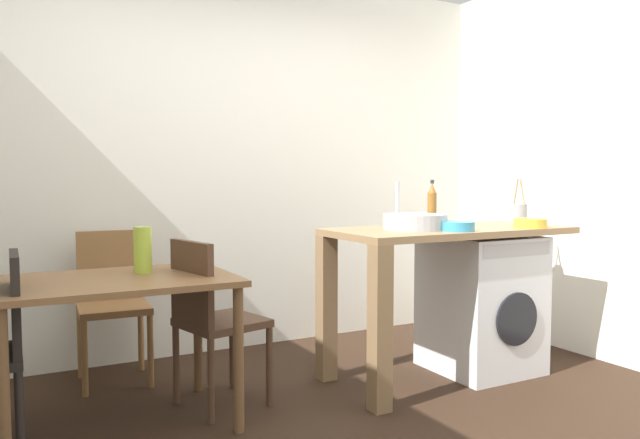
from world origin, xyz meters
name	(u,v)px	position (x,y,z in m)	size (l,w,h in m)	color
ground_plane	(353,436)	(0.00, 0.00, 0.00)	(5.46, 5.46, 0.00)	black
wall_back	(226,160)	(0.00, 1.75, 1.35)	(4.60, 0.10, 2.70)	silver
dining_table	(116,298)	(-0.96, 0.63, 0.64)	(1.10, 0.76, 0.74)	brown
chair_opposite	(210,314)	(-0.48, 0.66, 0.51)	(0.48, 0.48, 0.90)	#4C3323
chair_spare_by_wall	(112,296)	(-0.85, 1.40, 0.51)	(0.42, 0.42, 0.90)	olive
kitchen_counter	(422,255)	(0.78, 0.49, 0.76)	(1.50, 0.68, 0.92)	olive
washing_machine	(481,303)	(1.25, 0.49, 0.43)	(0.60, 0.61, 0.86)	silver
sink_basin	(415,222)	(0.72, 0.49, 0.97)	(0.38, 0.38, 0.09)	#9EA0A5
tap	(397,205)	(0.72, 0.67, 1.06)	(0.02, 0.02, 0.28)	#B2B2B7
bottle_tall_green	(432,206)	(0.93, 0.59, 1.05)	(0.06, 0.06, 0.29)	brown
mixing_bowl	(457,226)	(0.88, 0.29, 0.95)	(0.20, 0.20, 0.05)	teal
utensil_crock	(519,213)	(1.62, 0.54, 0.99)	(0.11, 0.11, 0.30)	gray
colander	(530,222)	(1.44, 0.27, 0.95)	(0.20, 0.20, 0.06)	gold
vase	(143,250)	(-0.81, 0.73, 0.86)	(0.09, 0.09, 0.24)	#A8C63D
scissors	(454,229)	(0.94, 0.39, 0.92)	(0.15, 0.06, 0.01)	#B2B2B7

